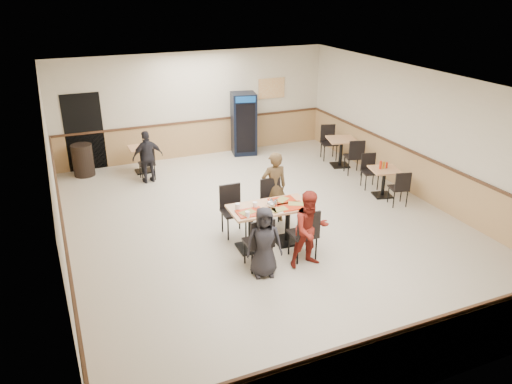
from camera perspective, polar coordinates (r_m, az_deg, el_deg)
name	(u,v)px	position (r m, az deg, el deg)	size (l,w,h in m)	color
ground	(265,225)	(10.67, 1.09, -3.75)	(10.00, 10.00, 0.00)	beige
room_shell	(288,153)	(13.28, 3.64, 4.45)	(10.00, 10.00, 10.00)	silver
main_table	(269,220)	(9.64, 1.55, -3.16)	(1.58, 0.82, 0.83)	black
main_chairs	(267,221)	(9.63, 1.24, -3.36)	(1.43, 1.86, 1.06)	black
diner_woman_left	(264,242)	(8.65, 0.93, -5.74)	(0.63, 0.41, 1.29)	#232227
diner_woman_right	(310,229)	(8.95, 6.22, -4.26)	(0.71, 0.55, 1.45)	maroon
diner_man_opposite	(274,187)	(10.52, 2.07, 0.52)	(0.57, 0.37, 1.56)	#513C22
lone_diner	(148,157)	(12.95, -12.26, 3.94)	(0.80, 0.33, 1.36)	#232227
tabletop_clutter	(271,207)	(9.45, 1.72, -1.68)	(1.37, 0.68, 0.12)	#B7270C
side_table_near	(384,178)	(12.27, 14.41, 1.55)	(0.78, 0.78, 0.69)	black
side_table_near_chair_south	(399,187)	(11.88, 15.98, 0.54)	(0.41, 0.41, 0.88)	black
side_table_near_chair_north	(370,171)	(12.69, 12.93, 2.32)	(0.41, 0.41, 0.88)	black
side_table_far	(341,148)	(14.03, 9.70, 4.99)	(0.91, 0.91, 0.79)	black
side_table_far_chair_south	(354,156)	(13.54, 11.11, 4.10)	(0.46, 0.46, 1.00)	black
side_table_far_chair_north	(329,142)	(14.55, 8.37, 5.63)	(0.46, 0.46, 1.00)	black
condiment_caddy	(383,165)	(12.18, 14.31, 3.01)	(0.23, 0.06, 0.20)	red
back_table	(142,155)	(13.76, -12.86, 4.10)	(0.66, 0.66, 0.70)	black
back_table_chair_lone	(147,163)	(13.24, -12.39, 3.29)	(0.41, 0.41, 0.89)	black
pepsi_cooler	(244,124)	(14.79, -1.42, 7.81)	(0.81, 0.81, 1.82)	black
trash_bin	(83,160)	(13.95, -19.17, 3.46)	(0.54, 0.54, 0.85)	black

